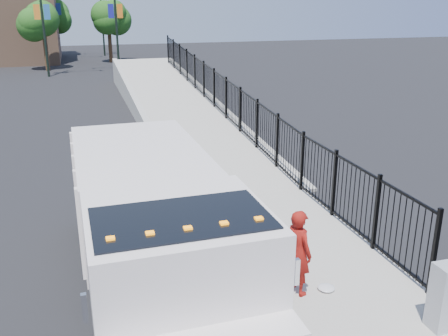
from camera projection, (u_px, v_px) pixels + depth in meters
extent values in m
plane|color=black|center=(229.00, 275.00, 10.84)|extent=(120.00, 120.00, 0.00)
cube|color=#9E998E|center=(356.00, 310.00, 9.53)|extent=(3.55, 12.00, 0.12)
cube|color=#ADAAA3|center=(261.00, 327.00, 9.00)|extent=(0.30, 12.00, 0.16)
cube|color=#9E998E|center=(178.00, 115.00, 25.94)|extent=(3.95, 24.06, 3.19)
cube|color=black|center=(226.00, 112.00, 22.41)|extent=(0.10, 28.00, 1.80)
cube|color=black|center=(153.00, 263.00, 10.13)|extent=(1.23, 7.53, 0.24)
cube|color=silver|center=(179.00, 279.00, 7.48)|extent=(2.64, 2.48, 2.21)
cube|color=black|center=(182.00, 248.00, 7.01)|extent=(2.46, 1.48, 0.94)
cube|color=silver|center=(140.00, 188.00, 11.07)|extent=(2.73, 4.69, 1.88)
cube|color=silver|center=(85.00, 308.00, 5.92)|extent=(0.07, 0.07, 0.39)
cube|color=silver|center=(297.00, 272.00, 6.71)|extent=(0.07, 0.07, 0.39)
cube|color=orange|center=(110.00, 240.00, 6.23)|extent=(0.11, 0.09, 0.07)
cube|color=orange|center=(150.00, 234.00, 6.37)|extent=(0.11, 0.09, 0.07)
cube|color=orange|center=(188.00, 229.00, 6.51)|extent=(0.11, 0.09, 0.07)
cube|color=orange|center=(224.00, 224.00, 6.66)|extent=(0.11, 0.09, 0.07)
cube|color=orange|center=(259.00, 220.00, 6.80)|extent=(0.11, 0.09, 0.07)
cylinder|color=black|center=(89.00, 230.00, 11.71)|extent=(0.37, 1.11, 1.11)
cylinder|color=black|center=(185.00, 218.00, 12.37)|extent=(0.37, 1.11, 1.11)
cylinder|color=black|center=(86.00, 210.00, 12.81)|extent=(0.37, 1.11, 1.11)
cylinder|color=black|center=(175.00, 200.00, 13.47)|extent=(0.37, 1.11, 1.11)
imported|color=maroon|center=(298.00, 252.00, 9.75)|extent=(0.62, 0.75, 1.76)
cube|color=gray|center=(447.00, 297.00, 8.74)|extent=(0.55, 0.40, 1.25)
ellipsoid|color=silver|center=(326.00, 288.00, 10.07)|extent=(0.35, 0.35, 0.09)
cylinder|color=black|center=(43.00, 23.00, 37.40)|extent=(0.18, 0.18, 8.00)
cube|color=#235A95|center=(47.00, 12.00, 37.24)|extent=(0.45, 0.04, 1.10)
cube|color=orange|center=(37.00, 12.00, 37.05)|extent=(0.45, 0.04, 1.10)
cylinder|color=black|center=(116.00, 21.00, 40.27)|extent=(0.18, 0.18, 8.00)
cube|color=#CD6417|center=(120.00, 11.00, 40.11)|extent=(0.45, 0.04, 1.10)
cube|color=navy|center=(111.00, 11.00, 39.92)|extent=(0.45, 0.04, 1.10)
cylinder|color=black|center=(56.00, 18.00, 47.79)|extent=(0.18, 0.18, 8.00)
cube|color=navy|center=(58.00, 9.00, 47.63)|extent=(0.45, 0.04, 1.10)
cube|color=#D74C04|center=(51.00, 9.00, 47.44)|extent=(0.45, 0.04, 1.10)
cylinder|color=black|center=(102.00, 16.00, 51.80)|extent=(0.18, 0.18, 8.00)
cube|color=#DB421C|center=(105.00, 8.00, 51.64)|extent=(0.45, 0.04, 1.10)
cube|color=navy|center=(98.00, 8.00, 51.45)|extent=(0.45, 0.04, 1.10)
cylinder|color=#382314|center=(46.00, 51.00, 41.42)|extent=(0.36, 0.36, 3.20)
sphere|color=#194714|center=(43.00, 21.00, 40.64)|extent=(2.92, 2.92, 2.92)
cylinder|color=#382314|center=(110.00, 45.00, 46.96)|extent=(0.36, 0.36, 3.20)
sphere|color=#194714|center=(108.00, 19.00, 46.19)|extent=(2.58, 2.58, 2.58)
cylinder|color=#382314|center=(56.00, 40.00, 52.43)|extent=(0.36, 0.36, 3.20)
sphere|color=#194714|center=(54.00, 16.00, 51.66)|extent=(3.29, 3.29, 3.29)
cube|color=#8C664C|center=(1.00, 18.00, 47.08)|extent=(10.00, 10.00, 8.00)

